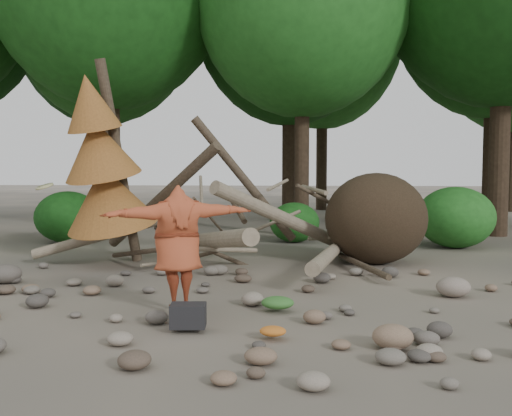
{
  "coord_description": "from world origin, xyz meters",
  "views": [
    {
      "loc": [
        0.97,
        -8.15,
        2.08
      ],
      "look_at": [
        0.21,
        1.5,
        1.4
      ],
      "focal_mm": 40.0,
      "sensor_mm": 36.0,
      "label": 1
    }
  ],
  "objects": [
    {
      "name": "boulder_mid_left",
      "position": [
        -4.34,
        1.65,
        0.17
      ],
      "size": [
        0.58,
        0.52,
        0.35
      ],
      "primitive_type": "ellipsoid",
      "color": "#58504A",
      "rests_on": "ground"
    },
    {
      "name": "bush_left",
      "position": [
        -5.5,
        7.2,
        0.72
      ],
      "size": [
        1.8,
        1.8,
        1.44
      ],
      "primitive_type": "ellipsoid",
      "color": "#154913",
      "rests_on": "ground"
    },
    {
      "name": "boulder_front_right",
      "position": [
        2.04,
        -1.61,
        0.14
      ],
      "size": [
        0.47,
        0.42,
        0.28
      ],
      "primitive_type": "ellipsoid",
      "color": "#846952",
      "rests_on": "ground"
    },
    {
      "name": "deadfall_pile",
      "position": [
        2.02,
        4.24,
        0.95
      ],
      "size": [
        8.55,
        5.24,
        3.3
      ],
      "color": "#332619",
      "rests_on": "ground"
    },
    {
      "name": "dead_conifer",
      "position": [
        -3.12,
        3.37,
        2.11
      ],
      "size": [
        2.06,
        2.16,
        4.35
      ],
      "color": "#4C3F30",
      "rests_on": "ground"
    },
    {
      "name": "cloth_green",
      "position": [
        0.65,
        -0.04,
        0.09
      ],
      "size": [
        0.47,
        0.4,
        0.18
      ],
      "primitive_type": "ellipsoid",
      "color": "#32692A",
      "rests_on": "ground"
    },
    {
      "name": "frisbee_thrower",
      "position": [
        -0.78,
        -0.16,
        0.96
      ],
      "size": [
        3.42,
        1.44,
        1.79
      ],
      "color": "#A84426",
      "rests_on": "ground"
    },
    {
      "name": "bush_right",
      "position": [
        5.0,
        7.0,
        0.8
      ],
      "size": [
        2.0,
        2.0,
        1.6
      ],
      "primitive_type": "ellipsoid",
      "color": "#256E22",
      "rests_on": "ground"
    },
    {
      "name": "cloth_orange",
      "position": [
        0.64,
        -1.38,
        0.06
      ],
      "size": [
        0.32,
        0.27,
        0.12
      ],
      "primitive_type": "ellipsoid",
      "color": "#BD6420",
      "rests_on": "ground"
    },
    {
      "name": "bush_mid",
      "position": [
        0.8,
        7.8,
        0.56
      ],
      "size": [
        1.4,
        1.4,
        1.12
      ],
      "primitive_type": "ellipsoid",
      "color": "#1D5C1A",
      "rests_on": "ground"
    },
    {
      "name": "backpack",
      "position": [
        -0.45,
        -1.11,
        0.15
      ],
      "size": [
        0.47,
        0.33,
        0.3
      ],
      "primitive_type": "cube",
      "rotation": [
        0.0,
        0.0,
        0.08
      ],
      "color": "black",
      "rests_on": "ground"
    },
    {
      "name": "ground",
      "position": [
        0.0,
        0.0,
        0.0
      ],
      "size": [
        120.0,
        120.0,
        0.0
      ],
      "primitive_type": "plane",
      "color": "#514C44",
      "rests_on": "ground"
    },
    {
      "name": "boulder_mid_right",
      "position": [
        3.44,
        1.16,
        0.16
      ],
      "size": [
        0.54,
        0.49,
        0.33
      ],
      "primitive_type": "ellipsoid",
      "color": "gray",
      "rests_on": "ground"
    }
  ]
}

